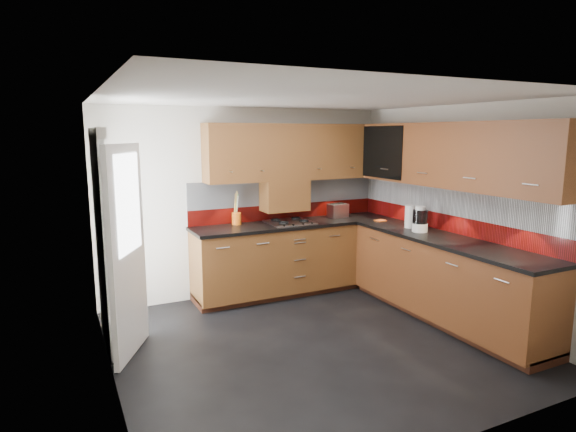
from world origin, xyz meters
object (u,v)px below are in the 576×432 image
utensil_pot (236,217)px  food_processor (420,220)px  toaster (338,211)px  gas_hob (290,222)px

utensil_pot → food_processor: bearing=-37.9°
toaster → gas_hob: bearing=-171.8°
gas_hob → food_processor: (1.12, -1.16, 0.12)m
utensil_pot → toaster: utensil_pot is taller
gas_hob → food_processor: bearing=-45.9°
utensil_pot → toaster: 1.44m
toaster → food_processor: size_ratio=0.91×
gas_hob → food_processor: food_processor is taller
food_processor → utensil_pot: bearing=142.1°
gas_hob → utensil_pot: bearing=161.3°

